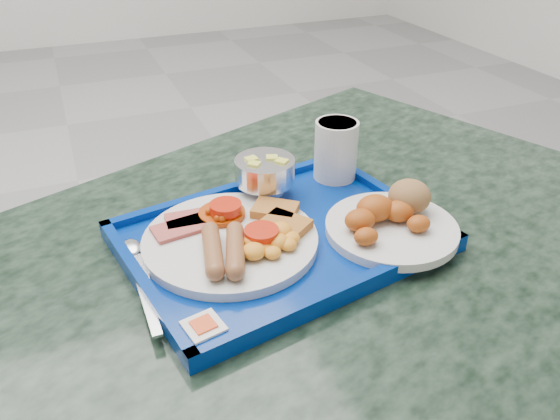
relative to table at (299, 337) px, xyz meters
name	(u,v)px	position (x,y,z in m)	size (l,w,h in m)	color
floor	(95,268)	(-0.29, 1.02, -0.51)	(6.00, 6.00, 0.00)	gray
table	(299,337)	(0.00, 0.00, 0.00)	(1.30, 1.09, 0.69)	slate
tray	(280,238)	(-0.03, 0.01, 0.19)	(0.45, 0.37, 0.02)	navy
main_plate	(236,237)	(-0.09, 0.01, 0.20)	(0.23, 0.23, 0.04)	silver
bread_plate	(392,218)	(0.12, -0.03, 0.21)	(0.18, 0.18, 0.06)	silver
fruit_bowl	(265,172)	(-0.01, 0.12, 0.23)	(0.09, 0.09, 0.06)	silver
juice_cup	(336,148)	(0.12, 0.13, 0.24)	(0.07, 0.07, 0.10)	silver
spoon	(135,256)	(-0.22, 0.03, 0.20)	(0.03, 0.16, 0.01)	silver
knife	(143,290)	(-0.22, -0.04, 0.19)	(0.01, 0.17, 0.00)	silver
jam_packet	(204,329)	(-0.17, -0.13, 0.20)	(0.05, 0.05, 0.02)	white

